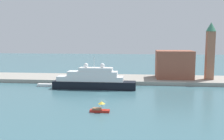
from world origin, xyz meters
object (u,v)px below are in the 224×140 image
Objects in this scene: bell_tower at (210,49)px; parked_car at (75,78)px; large_yacht at (93,80)px; harbor_building at (174,64)px; mooring_bollard at (117,80)px; work_barge at (45,85)px; person_figure at (88,77)px; small_motorboat at (100,109)px.

bell_tower is 4.98× the size of parked_car.
large_yacht is at bearing -159.03° from bell_tower.
harbor_building is 24.90m from mooring_bollard.
work_barge is at bearing -135.89° from parked_car.
work_barge is (-18.41, 2.83, -2.55)m from large_yacht.
work_barge is 1.27× the size of parked_car.
person_figure reaches higher than work_barge.
parked_car is 5.28m from person_figure.
parked_car is (9.04, 8.77, 1.57)m from work_barge.
person_figure is (-47.26, -4.97, -11.22)m from bell_tower.
harbor_building is 22.86× the size of mooring_bollard.
parked_car is at bearing 179.84° from person_figure.
person_figure is at bearing -0.16° from parked_car.
harbor_building is at bearing 18.21° from work_barge.
bell_tower reaches higher than large_yacht.
large_yacht is 18.80m from work_barge.
bell_tower is 53.99m from parked_car.
bell_tower is at bearing 5.39° from parked_car.
bell_tower is 35.03× the size of mooring_bollard.
large_yacht reaches higher than work_barge.
small_motorboat is 0.33× the size of harbor_building.
bell_tower is at bearing 20.97° from large_yacht.
parked_car is at bearing 44.11° from work_barge.
mooring_bollard is at bearing -7.38° from parked_car.
parked_car reaches higher than mooring_bollard.
bell_tower is at bearing 50.61° from small_motorboat.
person_figure is 11.65m from mooring_bollard.
person_figure is at bearing 31.43° from work_barge.
bell_tower reaches higher than person_figure.
mooring_bollard is at bearing -168.76° from bell_tower.
work_barge is at bearing 171.27° from large_yacht.
small_motorboat is 52.52m from harbor_building.
parked_car is (-52.54, -4.96, -11.39)m from bell_tower.
person_figure is (5.28, -0.01, 0.17)m from parked_car.
work_barge is 0.39× the size of harbor_building.
mooring_bollard is at bearing 14.37° from work_barge.
small_motorboat reaches higher than work_barge.
mooring_bollard is (25.76, 6.60, 1.29)m from work_barge.
person_figure is (-4.09, 11.58, -0.81)m from large_yacht.
mooring_bollard is at bearing 52.06° from large_yacht.
large_yacht is 47.40m from bell_tower.
harbor_building is at bearing 63.53° from small_motorboat.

